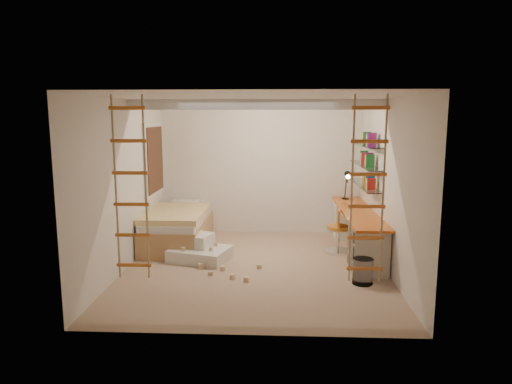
{
  "coord_description": "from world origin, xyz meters",
  "views": [
    {
      "loc": [
        0.33,
        -6.86,
        2.33
      ],
      "look_at": [
        0.0,
        0.3,
        1.15
      ],
      "focal_mm": 32.0,
      "sensor_mm": 36.0,
      "label": 1
    }
  ],
  "objects_px": {
    "swivel_chair": "(338,237)",
    "play_platform": "(199,250)",
    "bed": "(178,227)",
    "desk": "(357,230)"
  },
  "relations": [
    {
      "from": "swivel_chair",
      "to": "play_platform",
      "type": "bearing_deg",
      "value": -168.74
    },
    {
      "from": "swivel_chair",
      "to": "bed",
      "type": "bearing_deg",
      "value": 172.56
    },
    {
      "from": "play_platform",
      "to": "desk",
      "type": "bearing_deg",
      "value": 10.21
    },
    {
      "from": "swivel_chair",
      "to": "play_platform",
      "type": "distance_m",
      "value": 2.41
    },
    {
      "from": "bed",
      "to": "swivel_chair",
      "type": "height_order",
      "value": "swivel_chair"
    },
    {
      "from": "desk",
      "to": "bed",
      "type": "xyz_separation_m",
      "value": [
        -3.2,
        0.36,
        -0.07
      ]
    },
    {
      "from": "swivel_chair",
      "to": "play_platform",
      "type": "xyz_separation_m",
      "value": [
        -2.36,
        -0.47,
        -0.13
      ]
    },
    {
      "from": "bed",
      "to": "desk",
      "type": "bearing_deg",
      "value": -6.49
    },
    {
      "from": "bed",
      "to": "play_platform",
      "type": "distance_m",
      "value": 1.01
    },
    {
      "from": "swivel_chair",
      "to": "desk",
      "type": "bearing_deg",
      "value": 2.22
    }
  ]
}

